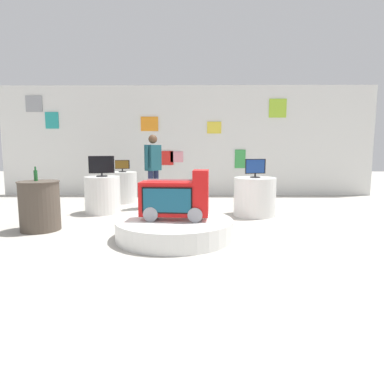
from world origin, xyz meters
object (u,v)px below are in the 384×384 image
at_px(display_pedestal_right_rear, 103,195).
at_px(side_table_round, 40,205).
at_px(bottle_on_side_table, 36,175).
at_px(display_pedestal_left_rear, 123,187).
at_px(tv_on_center_rear, 255,168).
at_px(display_pedestal_center_rear, 255,197).
at_px(novelty_firetruck_tv, 176,200).
at_px(tv_on_right_rear, 101,166).
at_px(tv_on_left_rear, 122,166).
at_px(shopper_browsing_near_truck, 153,165).
at_px(main_display_pedestal, 175,229).

relative_size(display_pedestal_right_rear, side_table_round, 0.94).
bearing_deg(bottle_on_side_table, display_pedestal_right_rear, 65.22).
height_order(display_pedestal_left_rear, tv_on_center_rear, tv_on_center_rear).
height_order(display_pedestal_center_rear, bottle_on_side_table, bottle_on_side_table).
relative_size(display_pedestal_left_rear, side_table_round, 0.94).
relative_size(novelty_firetruck_tv, tv_on_center_rear, 2.49).
relative_size(display_pedestal_center_rear, tv_on_right_rear, 1.68).
relative_size(tv_on_center_rear, display_pedestal_right_rear, 0.54).
distance_m(novelty_firetruck_tv, bottle_on_side_table, 2.43).
bearing_deg(tv_on_left_rear, novelty_firetruck_tv, -65.30).
bearing_deg(display_pedestal_center_rear, side_table_round, -161.49).
xyz_separation_m(display_pedestal_center_rear, side_table_round, (-3.81, -1.28, 0.03)).
bearing_deg(bottle_on_side_table, side_table_round, -34.32).
height_order(novelty_firetruck_tv, shopper_browsing_near_truck, shopper_browsing_near_truck).
relative_size(novelty_firetruck_tv, display_pedestal_center_rear, 1.23).
xyz_separation_m(tv_on_left_rear, side_table_round, (-0.74, -2.91, -0.52)).
bearing_deg(side_table_round, display_pedestal_left_rear, 75.70).
xyz_separation_m(tv_on_center_rear, tv_on_right_rear, (-3.19, 0.23, 0.02)).
distance_m(display_pedestal_left_rear, display_pedestal_center_rear, 3.48).
xyz_separation_m(display_pedestal_left_rear, tv_on_left_rear, (-0.00, -0.00, 0.55)).
distance_m(main_display_pedestal, side_table_round, 2.34).
distance_m(tv_on_left_rear, tv_on_right_rear, 1.42).
xyz_separation_m(novelty_firetruck_tv, tv_on_right_rear, (-1.68, 1.97, 0.41)).
xyz_separation_m(main_display_pedestal, display_pedestal_left_rear, (-1.53, 3.38, 0.24)).
xyz_separation_m(novelty_firetruck_tv, bottle_on_side_table, (-2.35, 0.51, 0.33)).
relative_size(main_display_pedestal, tv_on_left_rear, 4.99).
bearing_deg(main_display_pedestal, display_pedestal_center_rear, 48.57).
distance_m(novelty_firetruck_tv, display_pedestal_left_rear, 3.73).
distance_m(novelty_firetruck_tv, display_pedestal_center_rear, 2.32).
distance_m(tv_on_center_rear, display_pedestal_right_rear, 3.25).
height_order(novelty_firetruck_tv, bottle_on_side_table, bottle_on_side_table).
height_order(display_pedestal_left_rear, display_pedestal_center_rear, same).
height_order(tv_on_center_rear, bottle_on_side_table, tv_on_center_rear).
bearing_deg(shopper_browsing_near_truck, main_display_pedestal, -75.88).
height_order(main_display_pedestal, tv_on_left_rear, tv_on_left_rear).
bearing_deg(tv_on_left_rear, bottle_on_side_table, -105.48).
xyz_separation_m(side_table_round, shopper_browsing_near_truck, (1.63, 2.10, 0.56)).
height_order(display_pedestal_center_rear, tv_on_right_rear, tv_on_right_rear).
height_order(main_display_pedestal, novelty_firetruck_tv, novelty_firetruck_tv).
height_order(display_pedestal_left_rear, tv_on_left_rear, tv_on_left_rear).
distance_m(side_table_round, bottle_on_side_table, 0.51).
height_order(display_pedestal_left_rear, side_table_round, side_table_round).
bearing_deg(side_table_round, tv_on_right_rear, 67.49).
distance_m(display_pedestal_left_rear, tv_on_left_rear, 0.55).
xyz_separation_m(display_pedestal_left_rear, side_table_round, (-0.74, -2.91, 0.03)).
xyz_separation_m(display_pedestal_right_rear, side_table_round, (-0.62, -1.50, 0.03)).
xyz_separation_m(display_pedestal_left_rear, bottle_on_side_table, (-0.80, -2.88, 0.53)).
distance_m(display_pedestal_left_rear, bottle_on_side_table, 3.03).
bearing_deg(novelty_firetruck_tv, tv_on_right_rear, 130.41).
distance_m(display_pedestal_right_rear, shopper_browsing_near_truck, 1.32).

